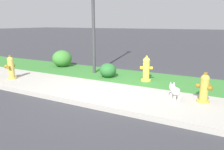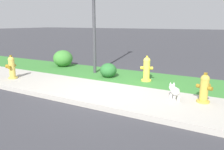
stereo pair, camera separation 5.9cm
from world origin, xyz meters
name	(u,v)px [view 2 (the right image)]	position (x,y,z in m)	size (l,w,h in m)	color
ground_plane	(103,92)	(0.00, 0.00, 0.00)	(120.00, 120.00, 0.00)	#38383D
sidewalk_pavement	(103,92)	(0.00, 0.00, 0.01)	(18.00, 1.87, 0.01)	#ADA89E
grass_verge	(132,77)	(0.00, 1.89, 0.00)	(18.00, 1.92, 0.01)	#387A33
street_curb	(80,102)	(0.00, -1.02, 0.06)	(18.00, 0.16, 0.12)	#ADA89E
fire_hydrant_mid_block	(204,88)	(2.40, 0.44, 0.33)	(0.37, 0.35, 0.70)	gold
fire_hydrant_near_corner	(12,67)	(-3.33, -0.16, 0.37)	(0.35, 0.38, 0.77)	gold
fire_hydrant_at_driveway	(147,69)	(0.61, 1.63, 0.38)	(0.39, 0.37, 0.80)	yellow
small_white_dog	(174,91)	(1.78, 0.27, 0.23)	(0.35, 0.43, 0.40)	white
shrub_bush_near_lamp	(63,58)	(-3.24, 2.21, 0.34)	(0.80, 0.80, 0.68)	#3D7F33
shrub_bush_mid_verge	(108,70)	(-0.68, 1.49, 0.24)	(0.56, 0.56, 0.47)	#28662D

